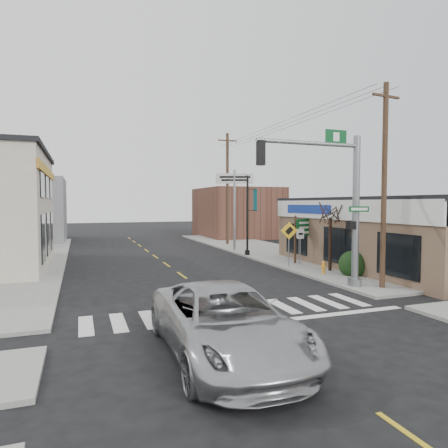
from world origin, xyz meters
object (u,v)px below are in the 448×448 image
object	(u,v)px
bare_tree	(331,208)
utility_pole_near	(384,184)
suv	(225,322)
dance_center_sign	(235,189)
fire_hydrant	(324,267)
lamp_post	(248,207)
utility_pole_far	(227,187)
traffic_signal_pole	(341,195)
guide_sign	(305,232)

from	to	relation	value
bare_tree	utility_pole_near	size ratio (longest dim) A/B	0.49
suv	dance_center_sign	bearing A→B (deg)	68.99
fire_hydrant	lamp_post	xyz separation A→B (m)	(-0.71, 8.48, 3.10)
suv	utility_pole_far	distance (m)	27.14
utility_pole_far	fire_hydrant	bearing A→B (deg)	-89.71
traffic_signal_pole	dance_center_sign	distance (m)	14.78
traffic_signal_pole	guide_sign	distance (m)	7.66
guide_sign	utility_pole_near	bearing A→B (deg)	-115.19
suv	guide_sign	distance (m)	15.95
utility_pole_near	suv	bearing A→B (deg)	-158.47
guide_sign	bare_tree	world-z (taller)	bare_tree
lamp_post	utility_pole_far	distance (m)	8.16
fire_hydrant	traffic_signal_pole	bearing A→B (deg)	-112.43
traffic_signal_pole	guide_sign	bearing A→B (deg)	69.91
suv	traffic_signal_pole	bearing A→B (deg)	37.61
bare_tree	suv	bearing A→B (deg)	-135.79
traffic_signal_pole	guide_sign	world-z (taller)	traffic_signal_pole
suv	utility_pole_near	xyz separation A→B (m)	(9.22, 4.83, 3.85)
fire_hydrant	lamp_post	world-z (taller)	lamp_post
fire_hydrant	suv	bearing A→B (deg)	-135.19
suv	utility_pole_near	world-z (taller)	utility_pole_near
traffic_signal_pole	guide_sign	xyz separation A→B (m)	(2.45, 6.91, -2.21)
dance_center_sign	utility_pole_near	world-z (taller)	utility_pole_near
traffic_signal_pole	dance_center_sign	bearing A→B (deg)	86.53
guide_sign	suv	bearing A→B (deg)	-148.49
traffic_signal_pole	utility_pole_far	size ratio (longest dim) A/B	0.69
traffic_signal_pole	utility_pole_far	bearing A→B (deg)	83.78
guide_sign	fire_hydrant	distance (m)	4.18
guide_sign	utility_pole_far	distance (m)	13.06
utility_pole_near	bare_tree	bearing A→B (deg)	78.66
traffic_signal_pole	utility_pole_near	xyz separation A→B (m)	(1.75, -0.71, 0.48)
fire_hydrant	dance_center_sign	distance (m)	12.40
lamp_post	bare_tree	bearing A→B (deg)	-55.74
utility_pole_near	utility_pole_far	world-z (taller)	utility_pole_far
traffic_signal_pole	fire_hydrant	world-z (taller)	traffic_signal_pole
suv	guide_sign	size ratio (longest dim) A/B	2.14
utility_pole_near	fire_hydrant	bearing A→B (deg)	90.19
traffic_signal_pole	bare_tree	size ratio (longest dim) A/B	1.56
dance_center_sign	utility_pole_far	xyz separation A→B (m)	(1.19, 4.80, 0.34)
guide_sign	utility_pole_near	world-z (taller)	utility_pole_near
guide_sign	utility_pole_near	distance (m)	8.11
bare_tree	utility_pole_far	size ratio (longest dim) A/B	0.44
traffic_signal_pole	dance_center_sign	xyz separation A→B (m)	(0.75, 14.74, 0.72)
utility_pole_near	dance_center_sign	bearing A→B (deg)	87.58
fire_hydrant	lamp_post	bearing A→B (deg)	94.77
guide_sign	utility_pole_far	xyz separation A→B (m)	(-0.51, 12.63, 3.27)
suv	lamp_post	size ratio (longest dim) A/B	1.07
fire_hydrant	lamp_post	distance (m)	9.05
utility_pole_far	bare_tree	bearing A→B (deg)	-86.71
fire_hydrant	utility_pole_near	xyz separation A→B (m)	(0.43, -3.90, 4.25)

